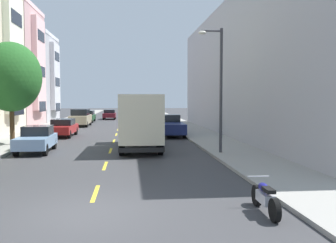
% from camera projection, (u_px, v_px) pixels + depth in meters
% --- Properties ---
extents(ground_plane, '(160.00, 160.00, 0.00)m').
position_uv_depth(ground_plane, '(119.00, 127.00, 39.96)').
color(ground_plane, '#38383A').
extents(sidewalk_left, '(3.20, 120.00, 0.14)m').
position_uv_depth(sidewalk_left, '(47.00, 129.00, 37.23)').
color(sidewalk_left, '#99968E').
rests_on(sidewalk_left, ground_plane).
extents(sidewalk_right, '(3.20, 120.00, 0.14)m').
position_uv_depth(sidewalk_right, '(187.00, 128.00, 38.71)').
color(sidewalk_right, '#99968E').
rests_on(sidewalk_right, ground_plane).
extents(lane_centerline_dashes, '(0.14, 47.20, 0.01)m').
position_uv_depth(lane_centerline_dashes, '(117.00, 132.00, 34.50)').
color(lane_centerline_dashes, yellow).
rests_on(lane_centerline_dashes, ground_plane).
extents(townhouse_fifth_dove_grey, '(11.54, 8.49, 11.36)m').
position_uv_depth(townhouse_fifth_dove_grey, '(10.00, 80.00, 47.83)').
color(townhouse_fifth_dove_grey, '#A8A8AD').
rests_on(townhouse_fifth_dove_grey, ground_plane).
extents(apartment_block_opposite, '(10.00, 36.00, 10.86)m').
position_uv_depth(apartment_block_opposite, '(280.00, 71.00, 31.12)').
color(apartment_block_opposite, '#A8A8AD').
rests_on(apartment_block_opposite, ground_plane).
extents(street_tree_second, '(3.84, 3.84, 6.56)m').
position_uv_depth(street_tree_second, '(11.00, 77.00, 23.80)').
color(street_tree_second, '#47331E').
rests_on(street_tree_second, sidewalk_left).
extents(street_lamp, '(1.35, 0.28, 6.74)m').
position_uv_depth(street_lamp, '(218.00, 81.00, 20.22)').
color(street_lamp, '#38383D').
rests_on(street_lamp, sidewalk_right).
extents(delivery_box_truck, '(2.51, 7.73, 3.32)m').
position_uv_depth(delivery_box_truck, '(140.00, 118.00, 22.70)').
color(delivery_box_truck, beige).
rests_on(delivery_box_truck, ground_plane).
extents(parked_hatchback_white, '(1.83, 4.04, 1.50)m').
position_uv_depth(parked_hatchback_white, '(164.00, 122.00, 36.63)').
color(parked_hatchback_white, silver).
rests_on(parked_hatchback_white, ground_plane).
extents(parked_wagon_teal, '(1.84, 4.71, 1.50)m').
position_uv_depth(parked_wagon_teal, '(155.00, 118.00, 44.61)').
color(parked_wagon_teal, '#195B60').
rests_on(parked_wagon_teal, ground_plane).
extents(parked_wagon_forest, '(1.82, 4.70, 1.50)m').
position_uv_depth(parked_wagon_forest, '(87.00, 116.00, 49.10)').
color(parked_wagon_forest, '#194C28').
rests_on(parked_wagon_forest, ground_plane).
extents(parked_hatchback_sky, '(1.84, 4.04, 1.50)m').
position_uv_depth(parked_hatchback_sky, '(37.00, 139.00, 21.43)').
color(parked_hatchback_sky, '#7A9EC6').
rests_on(parked_hatchback_sky, ground_plane).
extents(parked_suv_champagne, '(2.04, 4.83, 1.93)m').
position_uv_depth(parked_suv_champagne, '(81.00, 117.00, 41.42)').
color(parked_suv_champagne, tan).
rests_on(parked_suv_champagne, ground_plane).
extents(parked_pickup_navy, '(2.03, 5.31, 1.73)m').
position_uv_depth(parked_pickup_navy, '(170.00, 126.00, 30.71)').
color(parked_pickup_navy, navy).
rests_on(parked_pickup_navy, ground_plane).
extents(parked_pickup_charcoal, '(2.13, 5.35, 1.73)m').
position_uv_depth(parked_pickup_charcoal, '(149.00, 112.00, 63.71)').
color(parked_pickup_charcoal, '#333338').
rests_on(parked_pickup_charcoal, ground_plane).
extents(parked_sedan_red, '(1.92, 4.55, 1.43)m').
position_uv_depth(parked_sedan_red, '(63.00, 127.00, 30.22)').
color(parked_sedan_red, '#AD1E1E').
rests_on(parked_sedan_red, ground_plane).
extents(moving_burgundy_sedan, '(1.80, 4.50, 1.43)m').
position_uv_depth(moving_burgundy_sedan, '(110.00, 114.00, 55.47)').
color(moving_burgundy_sedan, maroon).
rests_on(moving_burgundy_sedan, ground_plane).
extents(parked_motorcycle, '(0.62, 2.05, 0.90)m').
position_uv_depth(parked_motorcycle, '(265.00, 198.00, 10.04)').
color(parked_motorcycle, black).
rests_on(parked_motorcycle, ground_plane).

